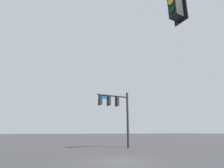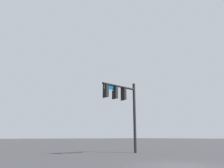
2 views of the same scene
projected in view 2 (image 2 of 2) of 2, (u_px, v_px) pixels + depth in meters
The scene contains 2 objects.
ground_plane at pixel (180, 166), 11.35m from camera, with size 400.00×400.00×0.00m, color #2D2D30.
signal_pole_near at pixel (124, 102), 21.15m from camera, with size 4.29×0.68×6.84m.
Camera 2 is at (10.19, 7.33, 1.48)m, focal length 35.00 mm.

